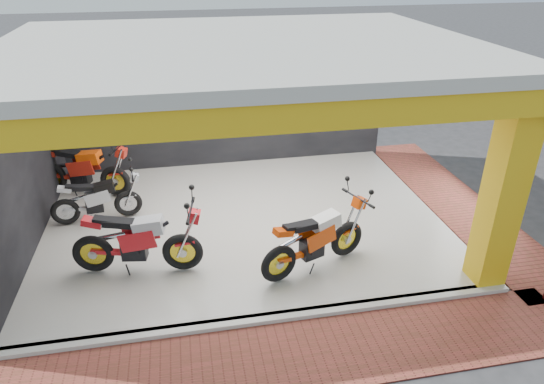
% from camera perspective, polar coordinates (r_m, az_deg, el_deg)
% --- Properties ---
extents(ground, '(80.00, 80.00, 0.00)m').
position_cam_1_polar(ground, '(8.54, -1.32, -10.40)').
color(ground, '#2D2D30').
rests_on(ground, ground).
extents(showroom_floor, '(8.00, 6.00, 0.10)m').
position_cam_1_polar(showroom_floor, '(10.16, -3.24, -3.41)').
color(showroom_floor, beige).
rests_on(showroom_floor, ground).
extents(showroom_ceiling, '(8.40, 6.40, 0.20)m').
position_cam_1_polar(showroom_ceiling, '(8.90, -3.85, 16.70)').
color(showroom_ceiling, beige).
rests_on(showroom_ceiling, corner_column).
extents(back_wall, '(8.20, 0.20, 3.50)m').
position_cam_1_polar(back_wall, '(12.33, -5.50, 10.73)').
color(back_wall, black).
rests_on(back_wall, ground).
extents(left_wall, '(0.20, 6.20, 3.50)m').
position_cam_1_polar(left_wall, '(9.82, -27.98, 3.25)').
color(left_wall, black).
rests_on(left_wall, ground).
extents(corner_column, '(0.50, 0.50, 3.50)m').
position_cam_1_polar(corner_column, '(8.40, 25.60, 0.03)').
color(corner_column, gold).
rests_on(corner_column, ground).
extents(header_beam_front, '(8.40, 0.30, 0.40)m').
position_cam_1_polar(header_beam_front, '(6.09, -0.04, 8.97)').
color(header_beam_front, gold).
rests_on(header_beam_front, corner_column).
extents(header_beam_right, '(0.30, 6.40, 0.40)m').
position_cam_1_polar(header_beam_right, '(10.25, 19.80, 14.90)').
color(header_beam_right, gold).
rests_on(header_beam_right, corner_column).
extents(floor_kerb, '(8.00, 0.20, 0.10)m').
position_cam_1_polar(floor_kerb, '(7.73, -0.00, -14.63)').
color(floor_kerb, beige).
rests_on(floor_kerb, ground).
extents(paver_front, '(9.00, 1.40, 0.03)m').
position_cam_1_polar(paver_front, '(7.20, 1.24, -18.89)').
color(paver_front, brown).
rests_on(paver_front, ground).
extents(paver_right, '(1.40, 7.00, 0.03)m').
position_cam_1_polar(paver_right, '(11.71, 20.72, -1.08)').
color(paver_right, brown).
rests_on(paver_right, ground).
extents(moto_hero, '(2.40, 1.58, 1.37)m').
position_cam_1_polar(moto_hero, '(8.72, 8.91, -3.64)').
color(moto_hero, '#D73F09').
rests_on(moto_hero, showroom_floor).
extents(moto_row_a, '(2.46, 1.23, 1.44)m').
position_cam_1_polar(moto_row_a, '(8.36, -10.65, -5.00)').
color(moto_row_a, red).
rests_on(moto_row_a, showroom_floor).
extents(moto_row_b, '(1.95, 0.90, 1.16)m').
position_cam_1_polar(moto_row_b, '(10.38, -16.74, 0.05)').
color(moto_row_b, '#ABAEB3').
rests_on(moto_row_b, showroom_floor).
extents(moto_row_c, '(2.52, 1.61, 1.44)m').
position_cam_1_polar(moto_row_c, '(11.26, -18.17, 2.80)').
color(moto_row_c, red).
rests_on(moto_row_c, showroom_floor).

